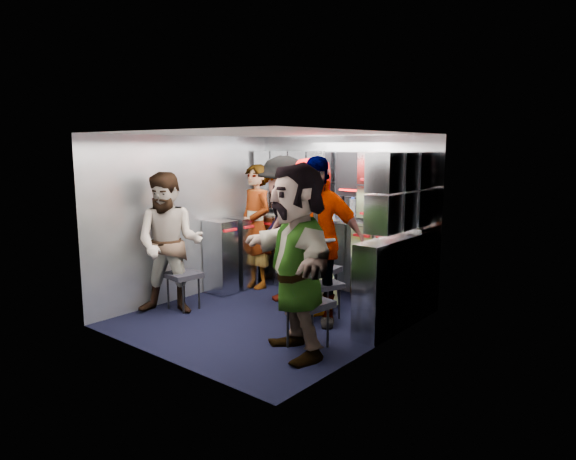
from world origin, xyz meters
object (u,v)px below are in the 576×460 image
Objects in this scene: attendant_arc_b at (284,230)px; attendant_arc_c at (311,235)px; attendant_arc_e at (297,260)px; jump_seat_mid_left at (293,273)px; jump_seat_near_left at (183,277)px; attendant_arc_a at (170,244)px; jump_seat_center at (320,272)px; attendant_standing at (256,226)px; jump_seat_near_right at (308,306)px; attendant_arc_d at (315,241)px; jump_seat_mid_right at (324,286)px.

attendant_arc_c is (0.46, -0.04, -0.01)m from attendant_arc_b.
attendant_arc_e is (0.69, -1.14, -0.01)m from attendant_arc_c.
attendant_arc_b is 1.01× the size of attendant_arc_c.
attendant_arc_e is at bearing -50.06° from jump_seat_mid_left.
attendant_arc_e is (1.91, -0.20, 0.51)m from jump_seat_near_left.
jump_seat_mid_left is at bearing 56.71° from jump_seat_near_left.
attendant_arc_a is 1.91m from attendant_arc_e.
jump_seat_center is 0.29× the size of attendant_standing.
attendant_arc_c is (-0.69, 0.96, 0.49)m from jump_seat_near_right.
jump_seat_near_right is 0.29× the size of attendant_arc_a.
attendant_arc_b is at bearing -163.28° from jump_seat_center.
attendant_arc_b is (-0.46, -0.14, 0.48)m from jump_seat_center.
attendant_arc_b reaches higher than attendant_standing.
jump_seat_center is 0.78m from attendant_arc_d.
attendant_standing is 0.94× the size of attendant_arc_e.
attendant_arc_b reaches higher than jump_seat_mid_right.
attendant_arc_d reaches higher than attendant_arc_b.
jump_seat_mid_right is 0.26× the size of attendant_arc_c.
jump_seat_mid_right is at bearing 9.59° from attendant_arc_b.
jump_seat_near_left is 0.91× the size of jump_seat_center.
attendant_arc_a is (-1.53, -0.97, 0.45)m from jump_seat_mid_right.
attendant_arc_a is at bearing -90.00° from jump_seat_near_left.
jump_seat_near_right is at bearing -0.46° from jump_seat_near_left.
jump_seat_center is 0.27× the size of attendant_arc_b.
attendant_arc_d is (1.56, -0.72, 0.07)m from attendant_standing.
jump_seat_near_left is 0.25× the size of attendant_arc_b.
jump_seat_near_left is 0.26× the size of attendant_standing.
attendant_arc_c is 0.99× the size of attendant_arc_d.
attendant_standing is at bearing 90.98° from jump_seat_near_left.
attendant_arc_c is (0.00, -0.18, 0.47)m from jump_seat_center.
attendant_arc_d is at bearing -36.38° from jump_seat_mid_left.
attendant_arc_c is 1.33m from attendant_arc_e.
jump_seat_center is at bearing 89.58° from attendant_arc_d.
jump_seat_mid_left is 0.60m from attendant_arc_b.
attendant_arc_c reaches higher than jump_seat_mid_right.
attendant_arc_c is at bearing 150.45° from attendant_arc_e.
jump_seat_mid_right is 0.98× the size of jump_seat_near_right.
attendant_arc_b is at bearing -7.21° from attendant_standing.
attendant_arc_c is (0.46, -0.22, 0.57)m from jump_seat_mid_left.
jump_seat_mid_left is 0.23× the size of attendant_standing.
jump_seat_near_right is 1.60m from attendant_arc_b.
attendant_arc_d is (0.77, -0.56, 0.58)m from jump_seat_mid_left.
jump_seat_mid_right is 1.87m from attendant_arc_a.
jump_seat_near_left is 0.24× the size of attendant_arc_d.
attendant_arc_d is (0.77, -0.38, 0.01)m from attendant_arc_b.
attendant_arc_e is at bearing -37.09° from attendant_arc_a.
attendant_arc_a is 0.90× the size of attendant_arc_b.
attendant_arc_e is (1.91, -0.02, 0.08)m from attendant_arc_a.
attendant_standing reaches higher than jump_seat_near_left.
attendant_standing reaches higher than jump_seat_near_right.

